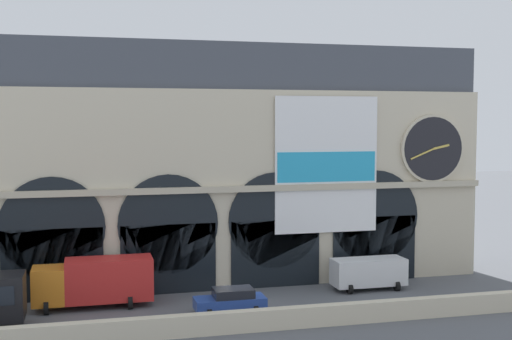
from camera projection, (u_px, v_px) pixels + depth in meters
The scene contains 6 objects.
ground_plane at pixel (239, 309), 42.51m from camera, with size 200.00×200.00×0.00m, color #54565B.
quay_parapet_wall at pixel (257, 320), 38.05m from camera, with size 90.00×0.70×1.21m, color beige.
station_building at pixel (218, 169), 48.78m from camera, with size 39.93×4.64×17.53m.
box_truck_midwest at pixel (95, 281), 42.83m from camera, with size 7.50×2.91×3.12m.
car_center at pixel (231, 300), 41.55m from camera, with size 4.40×2.22×1.55m.
van_mideast at pixel (368, 272), 47.40m from camera, with size 5.20×2.48×2.20m.
Camera 1 is at (-9.30, -40.72, 11.89)m, focal length 46.95 mm.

